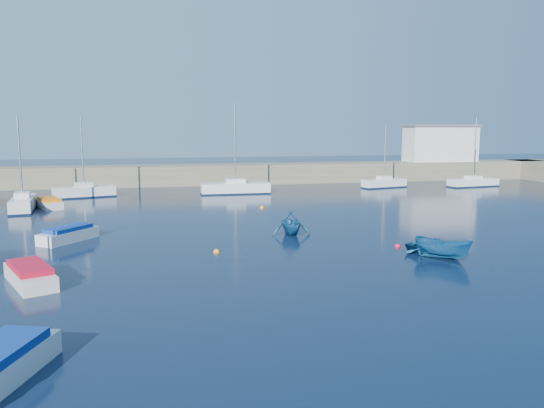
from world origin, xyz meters
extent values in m
plane|color=#0B1B33|center=(0.00, 0.00, 0.00)|extent=(220.00, 220.00, 0.00)
cube|color=#6D6653|center=(0.00, 46.00, 1.30)|extent=(96.00, 4.50, 2.60)
cube|color=silver|center=(30.00, 46.00, 5.10)|extent=(10.00, 4.00, 5.00)
cube|color=silver|center=(-22.06, 26.92, 0.60)|extent=(2.60, 6.56, 1.19)
cylinder|color=#B7BABC|center=(-22.06, 26.92, 4.86)|extent=(0.18, 0.18, 7.34)
cube|color=silver|center=(-17.87, 35.41, 0.58)|extent=(6.65, 3.52, 1.15)
cylinder|color=#B7BABC|center=(-17.87, 35.41, 4.83)|extent=(0.17, 0.17, 7.36)
cube|color=silver|center=(-1.41, 35.23, 0.62)|extent=(7.80, 2.21, 1.23)
cylinder|color=#B7BABC|center=(-1.41, 35.23, 5.71)|extent=(0.18, 0.18, 8.96)
cube|color=silver|center=(17.73, 37.48, 0.53)|extent=(6.09, 2.98, 1.05)
cylinder|color=#B7BABC|center=(17.73, 37.48, 4.43)|extent=(0.16, 0.16, 6.75)
cube|color=silver|center=(29.34, 36.23, 0.50)|extent=(6.93, 2.83, 1.00)
cylinder|color=#B7BABC|center=(29.34, 36.23, 4.87)|extent=(0.14, 0.14, 7.74)
cube|color=silver|center=(-16.00, 2.26, 0.36)|extent=(3.25, 4.66, 0.72)
cube|color=red|center=(-16.00, 2.26, 0.86)|extent=(2.72, 3.63, 0.27)
cube|color=silver|center=(-15.81, 12.14, 0.37)|extent=(3.66, 4.18, 0.74)
cube|color=navy|center=(-15.81, 12.14, 0.88)|extent=(2.98, 3.31, 0.28)
cube|color=silver|center=(-20.08, 28.22, 0.34)|extent=(3.22, 4.80, 0.68)
cube|color=orange|center=(-20.08, 28.22, 0.81)|extent=(2.71, 3.73, 0.25)
imported|color=navy|center=(6.12, 3.59, 0.37)|extent=(4.10, 4.39, 0.74)
imported|color=navy|center=(-0.78, 11.39, 0.82)|extent=(2.71, 3.14, 1.65)
imported|color=navy|center=(6.04, 2.63, 0.64)|extent=(3.16, 3.30, 1.28)
sphere|color=orange|center=(-6.50, 6.96, 0.00)|extent=(0.41, 0.41, 0.41)
sphere|color=red|center=(4.91, 6.13, 0.00)|extent=(0.38, 0.38, 0.38)
sphere|color=orange|center=(-0.48, 23.86, 0.00)|extent=(0.47, 0.47, 0.47)
camera|label=1|loc=(-9.64, -24.41, 7.52)|focal=35.00mm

